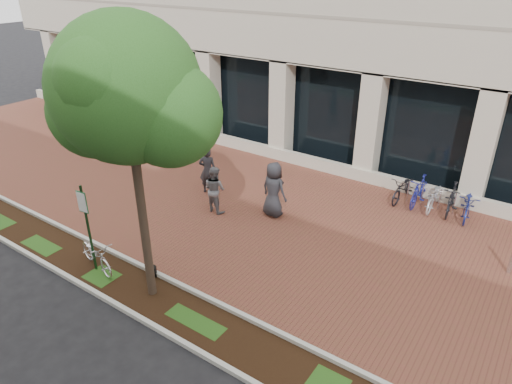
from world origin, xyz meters
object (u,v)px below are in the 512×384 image
Objects in this scene: bike_rack_cluster at (435,196)px; pedestrian_left at (208,170)px; lamppost at (143,204)px; locked_bicycle at (96,255)px; bollard at (512,258)px; parking_sign at (86,219)px; street_tree at (130,99)px; pedestrian_right at (274,190)px; pedestrian_mid at (215,189)px.

pedestrian_left is at bearing -155.46° from bike_rack_cluster.
pedestrian_left reaches higher than bike_rack_cluster.
lamppost reaches higher than locked_bicycle.
lamppost reaches higher than bollard.
bollard is at bearing -44.29° from locked_bicycle.
parking_sign is 0.38× the size of street_tree.
bike_rack_cluster is at bearing -133.66° from pedestrian_right.
pedestrian_left is (-0.48, 5.56, -0.77)m from parking_sign.
pedestrian_left is at bearing 112.58° from lamppost.
bollard is at bearing -165.08° from pedestrian_right.
lamppost is at bearing 17.85° from parking_sign.
street_tree is at bearing -74.27° from locked_bicycle.
locked_bicycle is 5.96m from pedestrian_right.
pedestrian_right is 2.01× the size of bollard.
street_tree reaches higher than lamppost.
pedestrian_left reaches higher than locked_bicycle.
locked_bicycle is at bearing -158.68° from lamppost.
lamppost is 0.57× the size of street_tree.
street_tree is 5.20m from locked_bicycle.
street_tree is at bearing -39.17° from lamppost.
locked_bicycle is 5.51m from pedestrian_left.
pedestrian_right is (2.46, 5.50, -0.70)m from parking_sign.
pedestrian_right is at bearing -147.30° from pedestrian_mid.
lamppost is 1.33× the size of bike_rack_cluster.
lamppost reaches higher than pedestrian_left.
lamppost is 2.31× the size of locked_bicycle.
pedestrian_mid reaches higher than bollard.
bollard is (10.15, 0.91, -0.41)m from pedestrian_left.
parking_sign is 11.69m from bollard.
locked_bicycle is at bearing 88.78° from pedestrian_mid.
bollard is at bearing 27.65° from parking_sign.
parking_sign is 5.64m from pedestrian_left.
pedestrian_right is 5.70m from bike_rack_cluster.
street_tree is 6.77m from pedestrian_right.
pedestrian_right is (0.33, 5.28, -4.23)m from street_tree.
bike_rack_cluster is (6.86, 9.09, -1.17)m from parking_sign.
pedestrian_left is 10.20m from bollard.
lamppost is 2.42× the size of pedestrian_mid.
bike_rack_cluster is (5.32, 8.40, -1.78)m from lamppost.
lamppost is at bearing 109.77° from pedestrian_mid.
pedestrian_right is at bearing 79.27° from lamppost.
bike_rack_cluster is at bearing 61.87° from street_tree.
street_tree is 11.10m from bike_rack_cluster.
street_tree is at bearing -140.32° from bollard.
pedestrian_left is at bearing -34.08° from pedestrian_mid.
lamppost is 2.07× the size of pedestrian_right.
locked_bicycle is at bearing -146.52° from bollard.
parking_sign reaches higher than bike_rack_cluster.
lamppost is 10.10m from bike_rack_cluster.
street_tree reaches higher than locked_bicycle.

